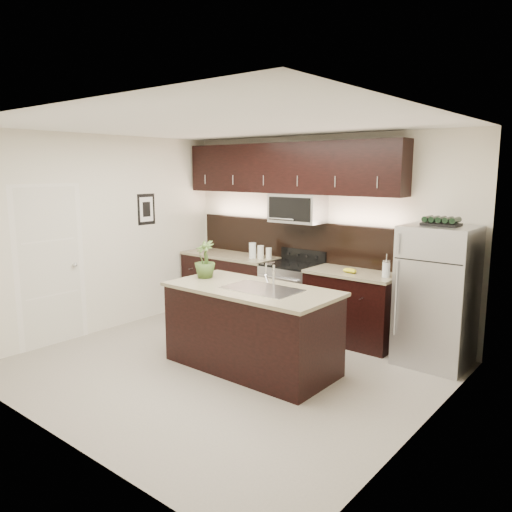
% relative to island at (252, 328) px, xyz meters
% --- Properties ---
extents(ground, '(4.50, 4.50, 0.00)m').
position_rel_island_xyz_m(ground, '(-0.24, -0.20, -0.47)').
color(ground, gray).
rests_on(ground, ground).
extents(room_walls, '(4.52, 4.02, 2.71)m').
position_rel_island_xyz_m(room_walls, '(-0.35, -0.24, 1.22)').
color(room_walls, silver).
rests_on(room_walls, ground).
extents(counter_run, '(3.51, 0.65, 0.94)m').
position_rel_island_xyz_m(counter_run, '(-0.69, 1.49, -0.00)').
color(counter_run, black).
rests_on(counter_run, ground).
extents(upper_fixtures, '(3.49, 0.40, 1.66)m').
position_rel_island_xyz_m(upper_fixtures, '(-0.67, 1.64, 1.67)').
color(upper_fixtures, black).
rests_on(upper_fixtures, counter_run).
extents(island, '(1.96, 0.96, 0.94)m').
position_rel_island_xyz_m(island, '(0.00, 0.00, 0.00)').
color(island, black).
rests_on(island, ground).
extents(sink_faucet, '(0.84, 0.50, 0.28)m').
position_rel_island_xyz_m(sink_faucet, '(0.15, 0.01, 0.48)').
color(sink_faucet, silver).
rests_on(sink_faucet, island).
extents(refrigerator, '(0.78, 0.70, 1.61)m').
position_rel_island_xyz_m(refrigerator, '(1.56, 1.43, 0.34)').
color(refrigerator, '#B2B2B7').
rests_on(refrigerator, ground).
extents(wine_rack, '(0.40, 0.25, 0.10)m').
position_rel_island_xyz_m(wine_rack, '(1.56, 1.43, 1.19)').
color(wine_rack, black).
rests_on(wine_rack, refrigerator).
extents(plant, '(0.27, 0.27, 0.45)m').
position_rel_island_xyz_m(plant, '(-0.76, 0.03, 0.69)').
color(plant, '#3A5421').
rests_on(plant, island).
extents(canisters, '(0.32, 0.19, 0.23)m').
position_rel_island_xyz_m(canisters, '(-1.08, 1.48, 0.57)').
color(canisters, silver).
rests_on(canisters, counter_run).
extents(french_press, '(0.10, 0.10, 0.28)m').
position_rel_island_xyz_m(french_press, '(0.93, 1.44, 0.57)').
color(french_press, silver).
rests_on(french_press, counter_run).
extents(bananas, '(0.21, 0.17, 0.06)m').
position_rel_island_xyz_m(bananas, '(0.42, 1.41, 0.50)').
color(bananas, yellow).
rests_on(bananas, counter_run).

